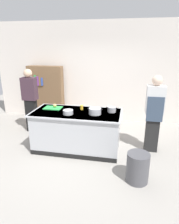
# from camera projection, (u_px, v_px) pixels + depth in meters

# --- Properties ---
(ground_plane) EXTENTS (10.00, 10.00, 0.00)m
(ground_plane) POSITION_uv_depth(u_px,v_px,m) (77.00, 148.00, 4.67)
(ground_plane) COLOR #9E9991
(back_wall) EXTENTS (6.40, 0.12, 3.00)m
(back_wall) POSITION_uv_depth(u_px,v_px,m) (94.00, 72.00, 6.15)
(back_wall) COLOR silver
(back_wall) RESTS_ON ground_plane
(counter_island) EXTENTS (1.98, 0.98, 0.90)m
(counter_island) POSITION_uv_depth(u_px,v_px,m) (77.00, 130.00, 4.52)
(counter_island) COLOR #B7BABF
(counter_island) RESTS_ON ground_plane
(cutting_board) EXTENTS (0.40, 0.28, 0.02)m
(cutting_board) POSITION_uv_depth(u_px,v_px,m) (53.00, 108.00, 4.63)
(cutting_board) COLOR green
(cutting_board) RESTS_ON counter_island
(onion) EXTENTS (0.08, 0.08, 0.08)m
(onion) POSITION_uv_depth(u_px,v_px,m) (55.00, 106.00, 4.64)
(onion) COLOR tan
(onion) RESTS_ON cutting_board
(stock_pot) EXTENTS (0.33, 0.26, 0.13)m
(stock_pot) POSITION_uv_depth(u_px,v_px,m) (95.00, 111.00, 4.23)
(stock_pot) COLOR #B7BABF
(stock_pot) RESTS_ON counter_island
(sauce_pan) EXTENTS (0.25, 0.18, 0.12)m
(sauce_pan) POSITION_uv_depth(u_px,v_px,m) (112.00, 109.00, 4.37)
(sauce_pan) COLOR #99999E
(sauce_pan) RESTS_ON counter_island
(mixing_bowl) EXTENTS (0.21, 0.21, 0.09)m
(mixing_bowl) POSITION_uv_depth(u_px,v_px,m) (68.00, 112.00, 4.23)
(mixing_bowl) COLOR #B7BABF
(mixing_bowl) RESTS_ON counter_island
(juice_cup) EXTENTS (0.07, 0.07, 0.10)m
(juice_cup) POSITION_uv_depth(u_px,v_px,m) (82.00, 107.00, 4.54)
(juice_cup) COLOR yellow
(juice_cup) RESTS_ON counter_island
(trash_bin) EXTENTS (0.39, 0.39, 0.54)m
(trash_bin) POSITION_uv_depth(u_px,v_px,m) (138.00, 168.00, 3.47)
(trash_bin) COLOR #4C4C51
(trash_bin) RESTS_ON ground_plane
(person_chef) EXTENTS (0.38, 0.25, 1.72)m
(person_chef) POSITION_uv_depth(u_px,v_px,m) (154.00, 112.00, 4.31)
(person_chef) COLOR black
(person_chef) RESTS_ON ground_plane
(person_guest) EXTENTS (0.38, 0.24, 1.72)m
(person_guest) POSITION_uv_depth(u_px,v_px,m) (30.00, 99.00, 5.38)
(person_guest) COLOR black
(person_guest) RESTS_ON ground_plane
(bookshelf) EXTENTS (1.10, 0.31, 1.70)m
(bookshelf) POSITION_uv_depth(u_px,v_px,m) (46.00, 93.00, 6.35)
(bookshelf) COLOR brown
(bookshelf) RESTS_ON ground_plane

